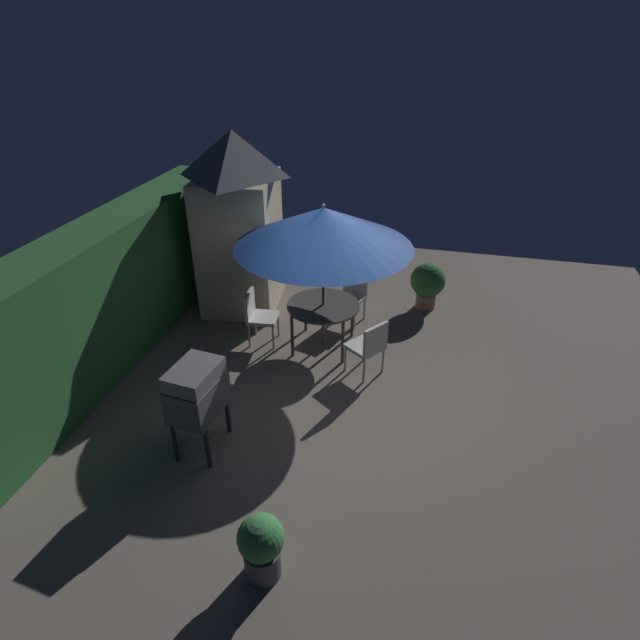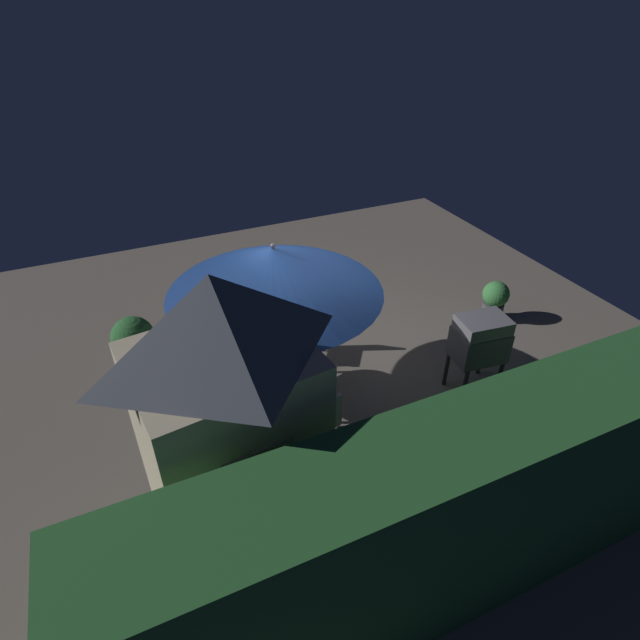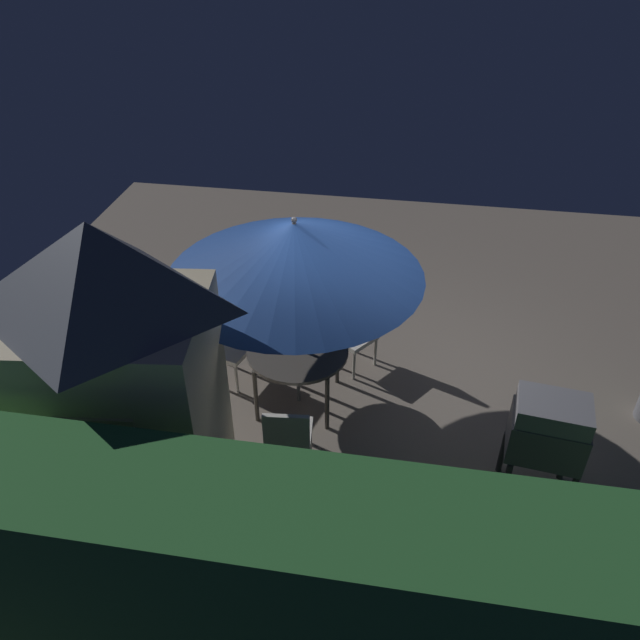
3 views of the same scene
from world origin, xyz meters
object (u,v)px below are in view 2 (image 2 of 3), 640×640
bbq_grill (480,340)px  chair_near_shed (205,376)px  patio_table (279,358)px  chair_toward_hedge (298,327)px  potted_plant_by_grill (134,340)px  patio_umbrella (274,271)px  potted_plant_by_shed (495,300)px  chair_far_side (319,418)px  garden_shed (229,424)px

bbq_grill → chair_near_shed: 3.78m
patio_table → bbq_grill: (-2.59, 0.93, 0.14)m
chair_toward_hedge → potted_plant_by_grill: bearing=-17.0°
bbq_grill → chair_near_shed: (3.56, -1.22, -0.33)m
potted_plant_by_grill → patio_umbrella: bearing=138.2°
patio_table → potted_plant_by_shed: (-4.06, -0.37, -0.30)m
patio_umbrella → patio_table: bearing=-170.5°
chair_toward_hedge → chair_far_side: bearing=75.4°
chair_toward_hedge → potted_plant_by_grill: 2.45m
chair_far_side → potted_plant_by_grill: (1.84, -2.62, -0.02)m
chair_near_shed → potted_plant_by_grill: (0.76, -1.26, -0.02)m
chair_near_shed → potted_plant_by_shed: bearing=-179.1°
bbq_grill → chair_far_side: bbq_grill is taller
chair_far_side → potted_plant_by_shed: (-3.95, -1.44, -0.12)m
potted_plant_by_shed → chair_toward_hedge: bearing=-7.8°
patio_umbrella → chair_far_side: size_ratio=2.97×
chair_near_shed → potted_plant_by_grill: chair_near_shed is taller
patio_table → patio_umbrella: bearing=9.5°
chair_near_shed → chair_toward_hedge: same height
patio_table → potted_plant_by_grill: 2.34m
garden_shed → chair_near_shed: 2.35m
chair_near_shed → potted_plant_by_shed: size_ratio=1.22×
garden_shed → patio_umbrella: size_ratio=1.17×
garden_shed → patio_table: bearing=-121.9°
chair_far_side → chair_toward_hedge: size_ratio=1.00×
chair_toward_hedge → garden_shed: bearing=56.8°
patio_umbrella → chair_far_side: (-0.11, 1.07, -1.52)m
patio_umbrella → chair_near_shed: size_ratio=2.97×
garden_shed → bbq_grill: bearing=-166.9°
bbq_grill → chair_toward_hedge: 2.68m
chair_far_side → potted_plant_by_shed: chair_far_side is taller
bbq_grill → potted_plant_by_shed: bearing=-138.7°
chair_far_side → potted_plant_by_grill: 3.20m
garden_shed → potted_plant_by_shed: bearing=-157.4°
chair_toward_hedge → potted_plant_by_shed: (-3.46, 0.47, -0.12)m
potted_plant_by_shed → potted_plant_by_grill: 5.92m
patio_umbrella → chair_near_shed: bearing=-16.5°
patio_table → bbq_grill: bearing=160.3°
bbq_grill → potted_plant_by_grill: bbq_grill is taller
garden_shed → patio_umbrella: garden_shed is taller
chair_near_shed → chair_toward_hedge: size_ratio=1.00×
patio_table → potted_plant_by_shed: size_ratio=1.57×
potted_plant_by_grill → potted_plant_by_shed: bearing=168.4°
patio_umbrella → potted_plant_by_grill: bearing=-41.8°
bbq_grill → chair_near_shed: size_ratio=1.33×
patio_table → patio_umbrella: size_ratio=0.43×
chair_toward_hedge → potted_plant_by_grill: chair_toward_hedge is taller
patio_table → potted_plant_by_grill: (1.73, -1.55, -0.20)m
garden_shed → chair_near_shed: bearing=-94.0°
garden_shed → bbq_grill: 3.88m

